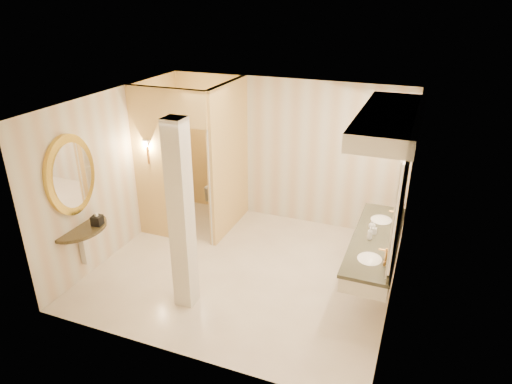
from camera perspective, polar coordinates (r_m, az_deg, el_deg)
floor at (r=7.41m, az=-1.48°, el=-9.66°), size 4.50×4.50×0.00m
ceiling at (r=6.32m, az=-1.74°, el=11.16°), size 4.50×4.50×0.00m
wall_back at (r=8.50m, az=3.64°, el=5.04°), size 4.50×0.02×2.70m
wall_front at (r=5.19m, az=-10.28°, el=-8.49°), size 4.50×0.02×2.70m
wall_left at (r=7.84m, az=-16.95°, el=2.36°), size 0.02×4.00×2.70m
wall_right at (r=6.31m, az=17.63°, el=-3.10°), size 0.02×4.00×2.70m
toilet_closet at (r=8.00m, az=-6.30°, el=3.98°), size 1.50×1.55×2.70m
wall_sconce at (r=7.86m, az=-13.51°, el=5.75°), size 0.14×0.14×0.42m
vanity at (r=6.40m, az=15.71°, el=0.31°), size 0.75×2.40×2.09m
console_shelf at (r=7.10m, az=-21.77°, el=-0.74°), size 0.92×0.92×1.91m
pillar at (r=6.10m, az=-9.32°, el=-3.17°), size 0.27×0.27×2.70m
tissue_box at (r=7.22m, az=-19.23°, el=-3.37°), size 0.17×0.17×0.15m
toilet at (r=8.99m, az=-4.25°, el=-0.76°), size 0.44×0.71×0.70m
soap_bottle_a at (r=6.79m, az=14.59°, el=-4.56°), size 0.07×0.07×0.14m
soap_bottle_b at (r=6.93m, az=14.31°, el=-3.97°), size 0.13×0.13×0.13m
soap_bottle_c at (r=6.63m, az=14.05°, el=-5.02°), size 0.08×0.08×0.18m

